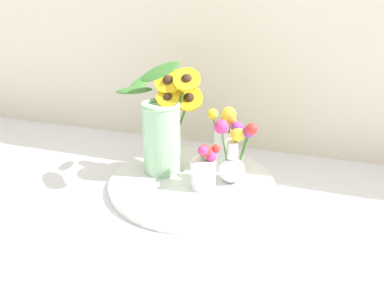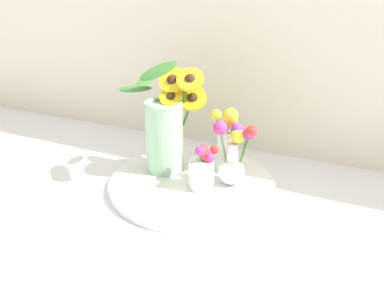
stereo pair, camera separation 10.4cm
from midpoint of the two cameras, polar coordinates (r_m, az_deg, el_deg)
ground_plane at (r=1.08m, az=1.49°, el=-7.09°), size 6.00×6.00×0.00m
serving_tray at (r=1.10m, az=2.74°, el=-5.97°), size 0.48×0.48×0.02m
mason_jar_sunflowers at (r=1.10m, az=-1.38°, el=2.47°), size 0.23×0.24×0.36m
vase_small_center at (r=1.03m, az=4.63°, el=-3.65°), size 0.08×0.07×0.13m
vase_bulb_right at (r=1.05m, az=9.13°, el=-2.08°), size 0.11×0.08×0.19m
vase_small_back at (r=1.11m, az=8.04°, el=0.35°), size 0.10×0.07×0.20m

